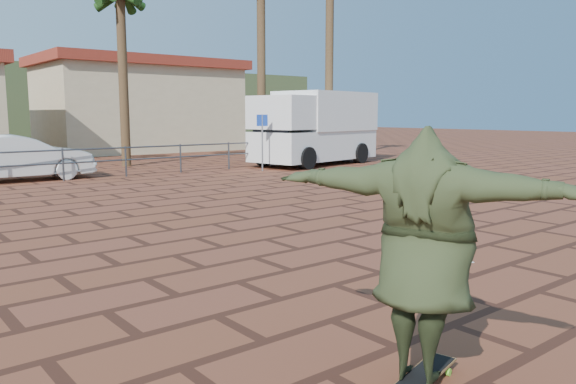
# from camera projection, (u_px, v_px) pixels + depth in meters

# --- Properties ---
(ground) EXTENTS (120.00, 120.00, 0.00)m
(ground) POSITION_uv_depth(u_px,v_px,m) (336.00, 260.00, 7.93)
(ground) COLOR brown
(ground) RESTS_ON ground
(paint_stripe) EXTENTS (1.40, 0.22, 0.01)m
(paint_stripe) POSITION_uv_depth(u_px,v_px,m) (437.00, 269.00, 7.45)
(paint_stripe) COLOR white
(paint_stripe) RESTS_ON ground
(guardrail) EXTENTS (24.06, 0.06, 1.00)m
(guardrail) POSITION_uv_depth(u_px,v_px,m) (63.00, 159.00, 17.07)
(guardrail) COLOR #47494F
(guardrail) RESTS_ON ground
(building_east) EXTENTS (10.60, 6.60, 5.00)m
(building_east) POSITION_uv_depth(u_px,v_px,m) (140.00, 105.00, 31.04)
(building_east) COLOR beige
(building_east) RESTS_ON ground
(longboard) EXTENTS (1.00, 0.44, 0.10)m
(longboard) POSITION_uv_depth(u_px,v_px,m) (420.00, 379.00, 4.21)
(longboard) COLOR olive
(longboard) RESTS_ON ground
(skateboarder) EXTENTS (1.38, 2.38, 1.87)m
(skateboarder) POSITION_uv_depth(u_px,v_px,m) (424.00, 255.00, 4.08)
(skateboarder) COLOR #2E381E
(skateboarder) RESTS_ON longboard
(campervan) EXTENTS (5.98, 3.33, 2.93)m
(campervan) POSITION_uv_depth(u_px,v_px,m) (316.00, 126.00, 22.73)
(campervan) COLOR silver
(campervan) RESTS_ON ground
(car_white) EXTENTS (4.35, 1.71, 1.41)m
(car_white) POSITION_uv_depth(u_px,v_px,m) (19.00, 158.00, 17.22)
(car_white) COLOR silver
(car_white) RESTS_ON ground
(street_sign) EXTENTS (0.40, 0.15, 2.02)m
(street_sign) POSITION_uv_depth(u_px,v_px,m) (262.00, 132.00, 20.03)
(street_sign) COLOR gray
(street_sign) RESTS_ON ground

